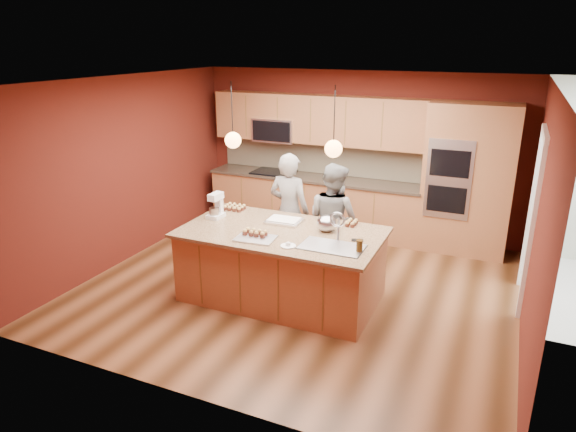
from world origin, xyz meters
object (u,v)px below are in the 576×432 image
at_px(island, 283,264).
at_px(stand_mixer, 216,207).
at_px(person_right, 333,220).
at_px(person_left, 289,211).
at_px(mixing_bowl, 327,223).

relative_size(island, stand_mixer, 7.42).
xyz_separation_m(island, person_right, (0.34, 0.95, 0.33)).
distance_m(person_left, mixing_bowl, 1.11).
distance_m(island, mixing_bowl, 0.77).
bearing_deg(person_left, mixing_bowl, 143.04).
relative_size(person_left, person_right, 1.05).
xyz_separation_m(person_left, person_right, (0.66, 0.00, -0.04)).
relative_size(island, person_right, 1.55).
bearing_deg(person_right, mixing_bowl, 124.50).
relative_size(person_left, stand_mixer, 5.03).
bearing_deg(stand_mixer, person_left, 52.98).
height_order(island, mixing_bowl, island).
bearing_deg(stand_mixer, mixing_bowl, 6.85).
bearing_deg(mixing_bowl, island, -155.79).
height_order(island, person_left, person_left).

